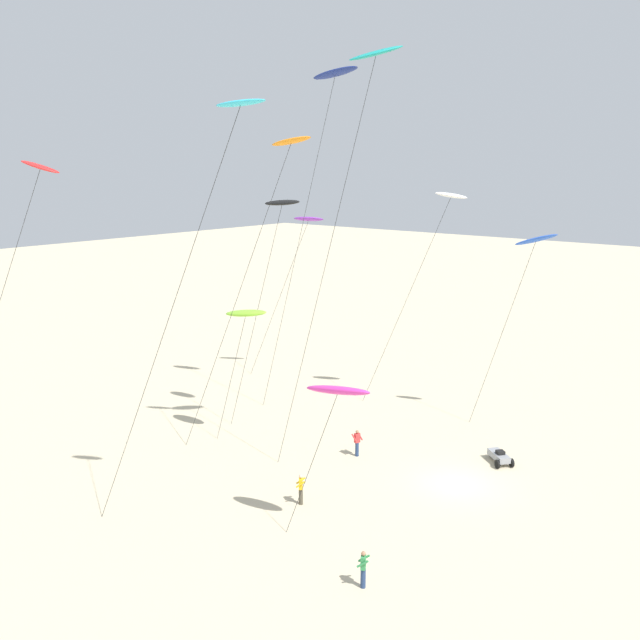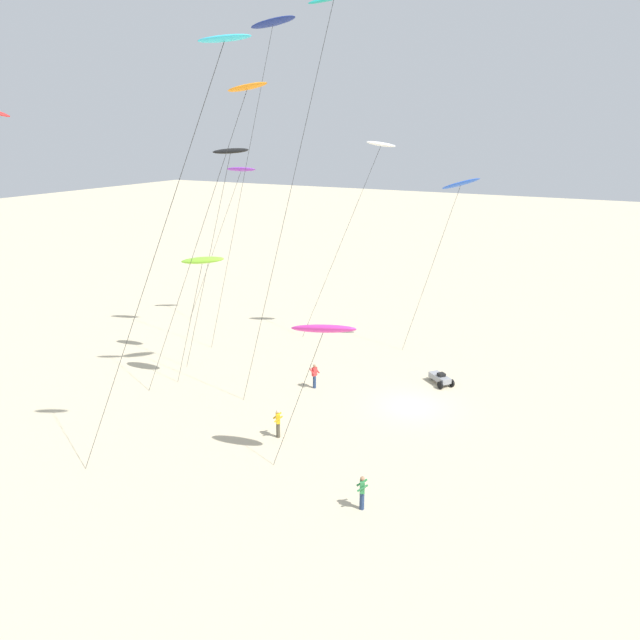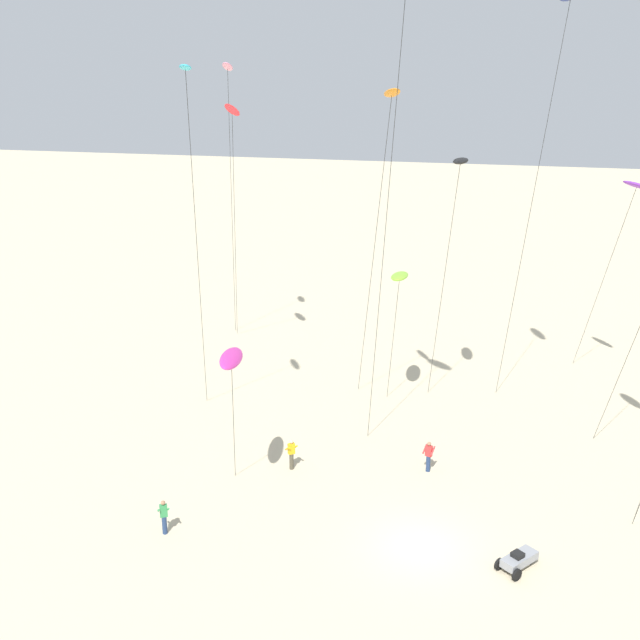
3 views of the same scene
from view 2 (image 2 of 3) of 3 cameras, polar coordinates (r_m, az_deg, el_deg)
name	(u,v)px [view 2 (image 2 of 3)]	position (r m, az deg, el deg)	size (l,w,h in m)	color
ground_plane	(411,406)	(38.49, 8.47, -7.97)	(260.00, 260.00, 0.00)	beige
kite_teal	(333,3)	(35.25, 1.18, 27.52)	(3.23, 6.57, 23.35)	teal
kite_navy	(272,26)	(45.02, -4.48, 25.73)	(2.81, 6.70, 23.70)	navy
kite_black	(230,153)	(40.86, -8.41, 15.22)	(2.04, 5.00, 15.35)	black
kite_lime	(202,261)	(39.41, -10.96, 5.49)	(1.43, 3.74, 8.91)	#8CD833
kite_white	(380,146)	(47.03, 5.64, 15.86)	(3.02, 6.74, 15.64)	white
kite_cyan	(220,52)	(26.63, -9.34, 23.49)	(3.70, 8.71, 20.05)	#33BFE0
kite_orange	(245,94)	(36.19, -7.03, 20.21)	(3.38, 7.93, 19.02)	orange
kite_purple	(241,171)	(52.46, -7.44, 13.67)	(2.85, 6.10, 13.49)	purple
kite_blue	(460,185)	(45.31, 12.99, 12.17)	(1.98, 4.72, 13.29)	blue
kite_magenta	(323,329)	(28.62, 0.31, -0.84)	(1.69, 4.07, 7.91)	#D8339E
kite_flyer_nearest	(278,423)	(34.20, -3.95, -9.56)	(0.73, 0.73, 1.67)	#4C4738
kite_flyer_middle	(362,492)	(28.36, 3.96, -15.74)	(0.70, 0.69, 1.67)	navy
kite_flyer_furthest	(314,375)	(40.26, -0.52, -5.20)	(0.66, 0.64, 1.67)	navy
beach_buggy	(440,378)	(41.81, 11.18, -5.35)	(1.81, 1.98, 0.82)	gray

